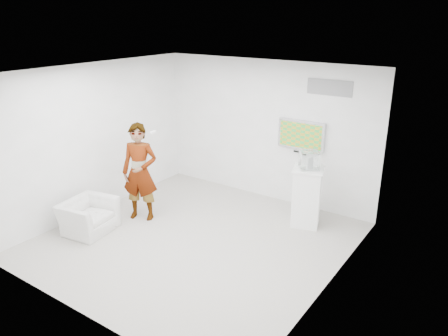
% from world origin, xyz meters
% --- Properties ---
extents(room, '(5.01, 5.01, 3.00)m').
position_xyz_m(room, '(0.00, 0.00, 1.50)').
color(room, '#A8A49A').
rests_on(room, ground).
extents(tv, '(1.00, 0.08, 0.60)m').
position_xyz_m(tv, '(0.85, 2.45, 1.55)').
color(tv, '#BABABF').
rests_on(tv, room).
extents(logo_decal, '(0.90, 0.02, 0.30)m').
position_xyz_m(logo_decal, '(1.35, 2.49, 2.55)').
color(logo_decal, gray).
rests_on(logo_decal, room).
extents(person, '(0.83, 0.71, 1.93)m').
position_xyz_m(person, '(-1.45, 0.14, 0.97)').
color(person, white).
rests_on(person, room).
extents(armchair, '(0.94, 1.04, 0.61)m').
position_xyz_m(armchair, '(-1.87, -0.85, 0.30)').
color(armchair, white).
rests_on(armchair, room).
extents(pedestal, '(0.71, 0.71, 1.15)m').
position_xyz_m(pedestal, '(1.37, 1.71, 0.58)').
color(pedestal, white).
rests_on(pedestal, room).
extents(floor_uplight, '(0.19, 0.19, 0.26)m').
position_xyz_m(floor_uplight, '(1.24, 2.35, 0.13)').
color(floor_uplight, silver).
rests_on(floor_uplight, room).
extents(vitrine, '(0.47, 0.47, 0.34)m').
position_xyz_m(vitrine, '(1.37, 1.71, 1.32)').
color(vitrine, white).
rests_on(vitrine, pedestal).
extents(console, '(0.07, 0.17, 0.23)m').
position_xyz_m(console, '(1.37, 1.71, 1.27)').
color(console, white).
rests_on(console, pedestal).
extents(wii_remote, '(0.06, 0.16, 0.04)m').
position_xyz_m(wii_remote, '(-1.28, 0.37, 1.74)').
color(wii_remote, white).
rests_on(wii_remote, person).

